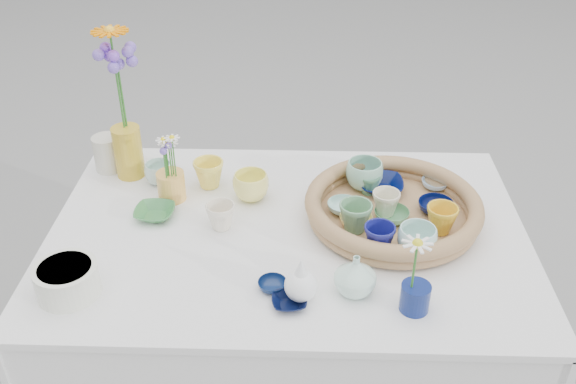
{
  "coord_description": "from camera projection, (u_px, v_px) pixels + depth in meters",
  "views": [
    {
      "loc": [
        0.04,
        -1.37,
        1.77
      ],
      "look_at": [
        0.0,
        0.02,
        0.87
      ],
      "focal_mm": 40.0,
      "sensor_mm": 36.0,
      "label": 1
    }
  ],
  "objects": [
    {
      "name": "wicker_tray",
      "position": [
        393.0,
        209.0,
        1.71
      ],
      "size": [
        0.47,
        0.47,
        0.08
      ],
      "primitive_type": null,
      "color": "brown",
      "rests_on": "display_table"
    },
    {
      "name": "tray_ceramic_0",
      "position": [
        381.0,
        185.0,
        1.82
      ],
      "size": [
        0.13,
        0.13,
        0.03
      ],
      "primitive_type": "imported",
      "rotation": [
        0.0,
        0.0,
        -0.01
      ],
      "color": "#010B3F",
      "rests_on": "wicker_tray"
    },
    {
      "name": "tray_ceramic_1",
      "position": [
        436.0,
        207.0,
        1.73
      ],
      "size": [
        0.12,
        0.12,
        0.03
      ],
      "primitive_type": "imported",
      "rotation": [
        0.0,
        0.0,
        -0.37
      ],
      "color": "#060E3E",
      "rests_on": "wicker_tray"
    },
    {
      "name": "tray_ceramic_2",
      "position": [
        441.0,
        219.0,
        1.64
      ],
      "size": [
        0.1,
        0.1,
        0.08
      ],
      "primitive_type": "imported",
      "rotation": [
        0.0,
        0.0,
        -0.28
      ],
      "color": "gold",
      "rests_on": "wicker_tray"
    },
    {
      "name": "tray_ceramic_3",
      "position": [
        392.0,
        216.0,
        1.7
      ],
      "size": [
        0.1,
        0.1,
        0.03
      ],
      "primitive_type": "imported",
      "rotation": [
        0.0,
        0.0,
        0.05
      ],
      "color": "#5A9A67",
      "rests_on": "wicker_tray"
    },
    {
      "name": "tray_ceramic_4",
      "position": [
        355.0,
        217.0,
        1.65
      ],
      "size": [
        0.09,
        0.09,
        0.08
      ],
      "primitive_type": "imported",
      "rotation": [
        0.0,
        0.0,
        -0.1
      ],
      "color": "#639B6E",
      "rests_on": "wicker_tray"
    },
    {
      "name": "tray_ceramic_5",
      "position": [
        343.0,
        207.0,
        1.73
      ],
      "size": [
        0.1,
        0.1,
        0.03
      ],
      "primitive_type": "imported",
      "rotation": [
        0.0,
        0.0,
        0.12
      ],
      "color": "#A0D5CB",
      "rests_on": "wicker_tray"
    },
    {
      "name": "tray_ceramic_6",
      "position": [
        364.0,
        175.0,
        1.82
      ],
      "size": [
        0.11,
        0.11,
        0.08
      ],
      "primitive_type": "imported",
      "rotation": [
        0.0,
        0.0,
        0.06
      ],
      "color": "#97D5B9",
      "rests_on": "wicker_tray"
    },
    {
      "name": "tray_ceramic_7",
      "position": [
        386.0,
        204.0,
        1.71
      ],
      "size": [
        0.1,
        0.1,
        0.07
      ],
      "primitive_type": "imported",
      "rotation": [
        0.0,
        0.0,
        -0.33
      ],
      "color": "beige",
      "rests_on": "wicker_tray"
    },
    {
      "name": "tray_ceramic_8",
      "position": [
        435.0,
        184.0,
        1.84
      ],
      "size": [
        0.1,
        0.1,
        0.02
      ],
      "primitive_type": "imported",
      "rotation": [
        0.0,
        0.0,
        -0.34
      ],
      "color": "#A5CCF2",
      "rests_on": "wicker_tray"
    },
    {
      "name": "tray_ceramic_9",
      "position": [
        379.0,
        238.0,
        1.58
      ],
      "size": [
        0.1,
        0.1,
        0.07
      ],
      "primitive_type": "imported",
      "rotation": [
        0.0,
        0.0,
        -0.32
      ],
      "color": "navy",
      "rests_on": "wicker_tray"
    },
    {
      "name": "tray_ceramic_10",
      "position": [
        356.0,
        221.0,
        1.68
      ],
      "size": [
        0.1,
        0.1,
        0.03
      ],
      "primitive_type": "imported",
      "rotation": [
        0.0,
        0.0,
        0.19
      ],
      "color": "#FFDD74",
      "rests_on": "wicker_tray"
    },
    {
      "name": "tray_ceramic_11",
      "position": [
        417.0,
        241.0,
        1.56
      ],
      "size": [
        0.13,
        0.13,
        0.08
      ],
      "primitive_type": "imported",
      "rotation": [
        0.0,
        0.0,
        -0.43
      ],
      "color": "#B8EEE7",
      "rests_on": "wicker_tray"
    },
    {
      "name": "tray_ceramic_12",
      "position": [
        369.0,
        184.0,
        1.8
      ],
      "size": [
        0.08,
        0.08,
        0.06
      ],
      "primitive_type": "imported",
      "rotation": [
        0.0,
        0.0,
        0.3
      ],
      "color": "#4B8764",
      "rests_on": "wicker_tray"
    },
    {
      "name": "loose_ceramic_0",
      "position": [
        209.0,
        174.0,
        1.86
      ],
      "size": [
        0.1,
        0.1,
        0.08
      ],
      "primitive_type": "imported",
      "rotation": [
        0.0,
        0.0,
        -0.15
      ],
      "color": "#FFE654",
      "rests_on": "display_table"
    },
    {
      "name": "loose_ceramic_1",
      "position": [
        251.0,
        186.0,
        1.8
      ],
      "size": [
        0.13,
        0.13,
        0.08
      ],
      "primitive_type": "imported",
      "rotation": [
        0.0,
        0.0,
        -0.3
      ],
      "color": "#FFF676",
      "rests_on": "display_table"
    },
    {
      "name": "loose_ceramic_2",
      "position": [
        155.0,
        213.0,
        1.74
      ],
      "size": [
        0.11,
        0.11,
        0.03
      ],
      "primitive_type": "imported",
      "rotation": [
        0.0,
        0.0,
        -0.06
      ],
      "color": "#3B8345",
      "rests_on": "display_table"
    },
    {
      "name": "loose_ceramic_3",
      "position": [
        221.0,
        216.0,
        1.69
      ],
      "size": [
        0.1,
        0.1,
        0.07
      ],
      "primitive_type": "imported",
      "rotation": [
        0.0,
        0.0,
        -0.32
      ],
      "color": "#F2E7CD",
      "rests_on": "display_table"
    },
    {
      "name": "loose_ceramic_4",
      "position": [
        272.0,
        285.0,
        1.5
      ],
      "size": [
        0.08,
        0.08,
        0.02
      ],
      "primitive_type": "imported",
      "rotation": [
        0.0,
        0.0,
        -0.18
      ],
      "color": "#0C1F4A",
      "rests_on": "display_table"
    },
    {
      "name": "loose_ceramic_5",
      "position": [
        159.0,
        173.0,
        1.88
      ],
      "size": [
        0.09,
        0.09,
        0.07
      ],
      "primitive_type": "imported",
      "rotation": [
        0.0,
        0.0,
        0.11
      ],
      "color": "silver",
      "rests_on": "display_table"
    },
    {
      "name": "loose_ceramic_6",
      "position": [
        289.0,
        302.0,
        1.45
      ],
      "size": [
        0.09,
        0.09,
        0.02
      ],
      "primitive_type": "imported",
      "rotation": [
        0.0,
        0.0,
        0.14
      ],
      "color": "black",
      "rests_on": "display_table"
    },
    {
      "name": "fluted_bowl",
      "position": [
        67.0,
        280.0,
        1.47
      ],
      "size": [
        0.15,
        0.15,
        0.08
      ],
      "primitive_type": null,
      "rotation": [
        0.0,
        0.0,
        -0.03
      ],
      "color": "silver",
      "rests_on": "display_table"
    },
    {
      "name": "bud_vase_paleblue",
      "position": [
        301.0,
        279.0,
        1.44
      ],
      "size": [
        0.09,
        0.09,
        0.12
      ],
      "primitive_type": null,
      "rotation": [
        0.0,
        0.0,
        0.17
      ],
      "color": "white",
      "rests_on": "display_table"
    },
    {
      "name": "bud_vase_seafoam",
      "position": [
        355.0,
        275.0,
        1.46
      ],
      "size": [
        0.12,
        0.12,
        0.1
      ],
      "primitive_type": "imported",
      "rotation": [
        0.0,
        0.0,
        -0.27
      ],
      "color": "silver",
      "rests_on": "display_table"
    },
    {
      "name": "bud_vase_cobalt",
      "position": [
        415.0,
        297.0,
        1.43
      ],
      "size": [
        0.09,
        0.09,
        0.07
      ],
      "primitive_type": "cylinder",
      "rotation": [
        0.0,
        0.0,
        0.38
      ],
      "color": "navy",
      "rests_on": "display_table"
    },
    {
      "name": "single_daisy",
      "position": [
        414.0,
        266.0,
        1.37
      ],
      "size": [
        0.08,
        0.08,
        0.14
      ],
      "primitive_type": null,
      "rotation": [
        0.0,
        0.0,
        0.02
      ],
      "color": "white",
      "rests_on": "bud_vase_cobalt"
    },
    {
      "name": "tall_vase_yellow",
      "position": [
        128.0,
        152.0,
        1.89
      ],
      "size": [
        0.09,
        0.09,
        0.16
      ],
      "primitive_type": "cylinder",
      "rotation": [
        0.0,
        0.0,
        -0.05
      ],
      "color": "gold",
      "rests_on": "display_table"
    },
    {
      "name": "gerbera",
      "position": [
        117.0,
        81.0,
        1.78
      ],
      "size": [
        0.14,
        0.14,
        0.3
      ],
      "primitive_type": null,
      "rotation": [
        0.0,
        0.0,
        -0.26
      ],
      "color": "orange",
      "rests_on": "tall_vase_yellow"
    },
    {
      "name": "hydrangea",
      "position": [
        122.0,
        93.0,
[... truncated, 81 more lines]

